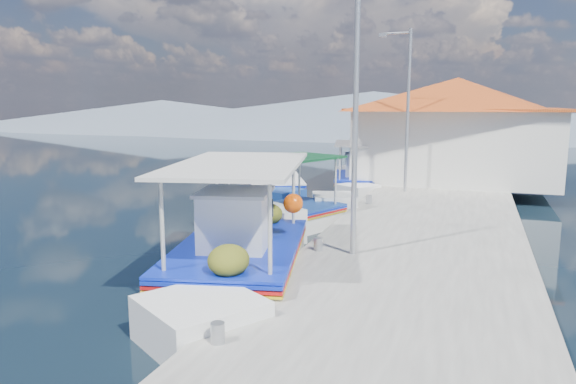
% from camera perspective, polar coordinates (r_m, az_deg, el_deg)
% --- Properties ---
extents(ground, '(160.00, 160.00, 0.00)m').
position_cam_1_polar(ground, '(12.24, -17.13, -9.08)').
color(ground, black).
rests_on(ground, ground).
extents(quay, '(5.00, 44.00, 0.50)m').
position_cam_1_polar(quay, '(15.69, 14.84, -3.92)').
color(quay, '#B0AEA5').
rests_on(quay, ground).
extents(bollards, '(0.20, 17.20, 0.30)m').
position_cam_1_polar(bollards, '(15.18, 6.74, -2.56)').
color(bollards, '#A5A8AD').
rests_on(bollards, quay).
extents(main_caique, '(3.80, 8.48, 2.86)m').
position_cam_1_polar(main_caique, '(11.69, -4.99, -6.74)').
color(main_caique, white).
rests_on(main_caique, ground).
extents(caique_green_canopy, '(3.69, 6.00, 2.47)m').
position_cam_1_polar(caique_green_canopy, '(16.08, -0.44, -2.84)').
color(caique_green_canopy, white).
rests_on(caique_green_canopy, ground).
extents(caique_blue_hull, '(3.85, 6.27, 1.23)m').
position_cam_1_polar(caique_blue_hull, '(21.69, -1.15, 0.31)').
color(caique_blue_hull, '#194299').
rests_on(caique_blue_hull, ground).
extents(caique_far, '(2.91, 6.49, 2.33)m').
position_cam_1_polar(caique_far, '(23.70, 7.52, 1.27)').
color(caique_far, white).
rests_on(caique_far, ground).
extents(harbor_building, '(10.49, 10.49, 4.40)m').
position_cam_1_polar(harbor_building, '(24.27, 17.64, 6.66)').
color(harbor_building, silver).
rests_on(harbor_building, quay).
extents(lamp_post_near, '(1.21, 0.14, 6.00)m').
position_cam_1_polar(lamp_post_near, '(11.52, 6.86, 9.63)').
color(lamp_post_near, '#A5A8AD').
rests_on(lamp_post_near, quay).
extents(lamp_post_far, '(1.21, 0.14, 6.00)m').
position_cam_1_polar(lamp_post_far, '(20.39, 12.56, 9.43)').
color(lamp_post_far, '#A5A8AD').
rests_on(lamp_post_far, quay).
extents(mountain_ridge, '(171.40, 96.00, 5.50)m').
position_cam_1_polar(mountain_ridge, '(65.26, 19.29, 7.50)').
color(mountain_ridge, slate).
rests_on(mountain_ridge, ground).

